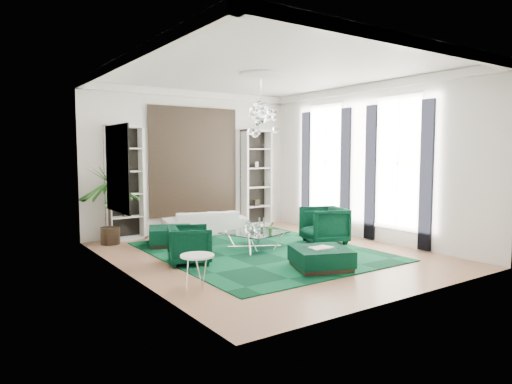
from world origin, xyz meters
TOP-DOWN VIEW (x-y plane):
  - floor at (0.00, 0.00)m, footprint 6.00×7.00m
  - ceiling at (0.00, 0.00)m, footprint 6.00×7.00m
  - wall_back at (0.00, 3.51)m, footprint 6.00×0.02m
  - wall_front at (0.00, -3.51)m, footprint 6.00×0.02m
  - wall_left at (-3.01, 0.00)m, footprint 0.02×7.00m
  - wall_right at (3.01, 0.00)m, footprint 0.02×7.00m
  - crown_molding at (0.00, 0.00)m, footprint 6.00×7.00m
  - ceiling_medallion at (0.00, 0.30)m, footprint 0.90×0.90m
  - tapestry at (0.00, 3.46)m, footprint 2.50×0.06m
  - shelving_left at (-1.95, 3.31)m, footprint 0.90×0.38m
  - shelving_right at (1.95, 3.31)m, footprint 0.90×0.38m
  - painting at (-2.97, 0.60)m, footprint 0.04×1.30m
  - window_near at (2.99, -0.90)m, footprint 0.03×1.10m
  - curtain_near_a at (2.96, -1.68)m, footprint 0.07×0.30m
  - curtain_near_b at (2.96, -0.12)m, footprint 0.07×0.30m
  - window_far at (2.99, 1.50)m, footprint 0.03×1.10m
  - curtain_far_a at (2.96, 0.72)m, footprint 0.07×0.30m
  - curtain_far_b at (2.96, 2.28)m, footprint 0.07×0.30m
  - rug at (0.00, 0.30)m, footprint 4.20×5.00m
  - sofa at (0.00, 2.85)m, footprint 2.26×1.31m
  - armchair_left at (-1.75, 0.20)m, footprint 1.03×1.02m
  - armchair_right at (1.75, 0.20)m, footprint 1.19×1.17m
  - coffee_table at (0.00, 0.55)m, footprint 1.42×1.42m
  - ottoman_side at (-1.35, 2.00)m, footprint 1.25×1.25m
  - ottoman_front at (0.05, -1.55)m, footprint 1.28×1.28m
  - book at (0.05, -1.55)m, footprint 0.42×0.28m
  - side_table at (-2.35, -1.30)m, footprint 0.65×0.65m
  - palm at (-2.45, 2.95)m, footprint 1.66×1.66m
  - chandelier at (0.00, 0.30)m, footprint 0.97×0.97m
  - table_plant at (0.28, 0.31)m, footprint 0.15×0.13m

SIDE VIEW (x-z plane):
  - floor at x=0.00m, z-range -0.02..0.00m
  - rug at x=0.00m, z-range 0.00..0.02m
  - coffee_table at x=0.00m, z-range 0.00..0.39m
  - ottoman_front at x=0.05m, z-range 0.00..0.39m
  - ottoman_side at x=-1.35m, z-range 0.00..0.43m
  - side_table at x=-2.35m, z-range 0.00..0.52m
  - sofa at x=0.00m, z-range 0.00..0.62m
  - armchair_left at x=-1.75m, z-range 0.00..0.73m
  - book at x=0.05m, z-range 0.39..0.42m
  - armchair_right at x=1.75m, z-range 0.00..0.86m
  - table_plant at x=0.28m, z-range 0.39..0.63m
  - palm at x=-2.45m, z-range 0.00..2.39m
  - shelving_left at x=-1.95m, z-range 0.00..2.80m
  - shelving_right at x=1.95m, z-range 0.00..2.80m
  - curtain_near_a at x=2.96m, z-range 0.02..3.27m
  - curtain_near_b at x=2.96m, z-range 0.02..3.27m
  - curtain_far_a at x=2.96m, z-range 0.02..3.27m
  - curtain_far_b at x=2.96m, z-range 0.02..3.27m
  - painting at x=-2.97m, z-range 1.05..2.65m
  - wall_back at x=0.00m, z-range 0.00..3.80m
  - wall_front at x=0.00m, z-range 0.00..3.80m
  - wall_left at x=-3.01m, z-range 0.00..3.80m
  - wall_right at x=3.01m, z-range 0.00..3.80m
  - tapestry at x=0.00m, z-range 0.50..3.30m
  - window_near at x=2.99m, z-range 0.45..3.35m
  - window_far at x=2.99m, z-range 0.45..3.35m
  - chandelier at x=0.00m, z-range 2.45..3.25m
  - crown_molding at x=0.00m, z-range 3.61..3.79m
  - ceiling_medallion at x=0.00m, z-range 3.75..3.79m
  - ceiling at x=0.00m, z-range 3.80..3.82m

